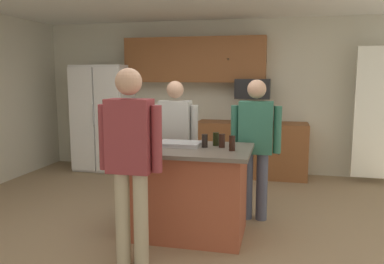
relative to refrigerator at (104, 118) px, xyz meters
name	(u,v)px	position (x,y,z in m)	size (l,w,h in m)	color
floor	(178,229)	(2.00, -2.38, -0.92)	(7.04, 7.04, 0.00)	#937A5B
back_wall	(219,97)	(2.00, 0.42, 0.38)	(6.40, 0.10, 2.60)	beige
cabinet_run_upper	(194,60)	(1.60, 0.22, 1.00)	(2.40, 0.38, 0.75)	brown
cabinet_run_lower	(251,149)	(2.60, 0.10, -0.47)	(1.80, 0.63, 0.90)	brown
refrigerator	(104,118)	(0.00, 0.00, 0.00)	(0.94, 0.76, 1.84)	white
microwave_over_range	(253,89)	(2.60, 0.12, 0.53)	(0.56, 0.40, 0.32)	black
kitchen_island	(186,191)	(2.11, -2.49, -0.45)	(1.35, 0.88, 0.93)	#9E4C33
person_guest_by_door	(255,141)	(2.79, -1.89, 0.01)	(0.57, 0.22, 1.62)	#4C5166
person_host_foreground	(175,137)	(1.80, -1.74, 0.00)	(0.57, 0.22, 1.60)	#383842
person_elder_center	(130,154)	(1.81, -3.24, 0.08)	(0.57, 0.23, 1.73)	tan
glass_pilsner	(222,141)	(2.48, -2.40, 0.08)	(0.06, 0.06, 0.14)	black
glass_stout_tall	(205,141)	(2.30, -2.43, 0.08)	(0.06, 0.06, 0.14)	black
glass_dark_ale	(216,139)	(2.40, -2.31, 0.08)	(0.06, 0.06, 0.14)	black
tumbler_amber	(232,143)	(2.60, -2.55, 0.09)	(0.06, 0.06, 0.15)	black
serving_tray	(180,144)	(2.03, -2.41, 0.03)	(0.44, 0.30, 0.04)	#B7B7BC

